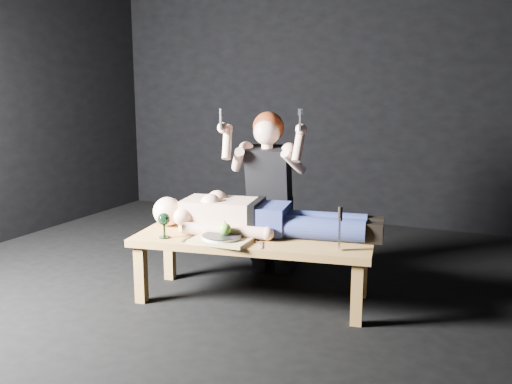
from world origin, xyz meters
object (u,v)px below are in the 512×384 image
(carving_knife, at_px, (340,229))
(goblet, at_px, (164,226))
(lying_man, at_px, (265,214))
(serving_tray, at_px, (222,240))
(table, at_px, (253,268))
(kneeling_woman, at_px, (271,192))

(carving_knife, bearing_deg, goblet, -179.52)
(lying_man, distance_m, carving_knife, 0.63)
(serving_tray, relative_size, goblet, 2.22)
(table, relative_size, serving_tray, 4.22)
(serving_tray, bearing_deg, goblet, -169.10)
(serving_tray, height_order, goblet, goblet)
(table, height_order, goblet, goblet)
(table, distance_m, goblet, 0.67)
(goblet, bearing_deg, serving_tray, 10.90)
(lying_man, height_order, carving_knife, carving_knife)
(lying_man, relative_size, goblet, 9.62)
(table, distance_m, carving_knife, 0.73)
(kneeling_woman, relative_size, serving_tray, 3.44)
(lying_man, height_order, goblet, lying_man)
(lying_man, xyz_separation_m, carving_knife, (0.59, -0.21, 0.00))
(lying_man, bearing_deg, table, -112.23)
(lying_man, bearing_deg, carving_knife, -28.35)
(goblet, bearing_deg, lying_man, 35.52)
(serving_tray, bearing_deg, lying_man, 62.76)
(table, xyz_separation_m, kneeling_woman, (-0.09, 0.55, 0.43))
(carving_knife, bearing_deg, lying_man, 151.65)
(table, bearing_deg, carving_knife, -16.18)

